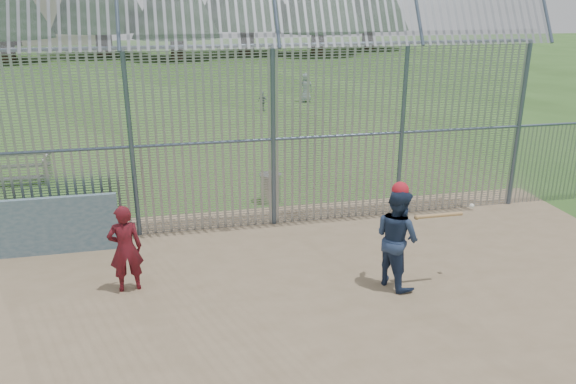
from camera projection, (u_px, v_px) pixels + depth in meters
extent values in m
plane|color=#2D511E|center=(313.00, 301.00, 9.68)|extent=(120.00, 120.00, 0.00)
cube|color=#756047|center=(320.00, 315.00, 9.21)|extent=(14.00, 10.00, 0.02)
cube|color=#38566B|center=(54.00, 226.00, 11.21)|extent=(2.50, 0.12, 1.20)
imported|color=navy|center=(397.00, 238.00, 9.90)|extent=(0.96, 1.08, 1.83)
imported|color=maroon|center=(125.00, 249.00, 9.75)|extent=(0.62, 0.45, 1.59)
imported|color=gray|center=(306.00, 87.00, 27.22)|extent=(0.74, 0.53, 1.41)
imported|color=slate|center=(263.00, 101.00, 25.22)|extent=(0.51, 0.50, 0.86)
sphere|color=red|center=(400.00, 190.00, 9.60)|extent=(0.29, 0.29, 0.29)
cylinder|color=#AA7F4C|center=(440.00, 215.00, 9.76)|extent=(0.85, 0.07, 0.07)
sphere|color=#AA7F4C|center=(417.00, 217.00, 9.67)|extent=(0.09, 0.09, 0.09)
sphere|color=white|center=(472.00, 206.00, 10.04)|extent=(0.09, 0.09, 0.09)
cylinder|color=gray|center=(270.00, 189.00, 14.16)|extent=(0.52, 0.52, 0.70)
cylinder|color=#9EA0A5|center=(270.00, 175.00, 14.04)|extent=(0.56, 0.56, 0.05)
sphere|color=#9EA0A5|center=(270.00, 173.00, 14.02)|extent=(0.10, 0.10, 0.10)
cube|color=gray|center=(47.00, 168.00, 15.86)|extent=(0.06, 0.90, 0.70)
cylinder|color=#47566B|center=(131.00, 147.00, 11.63)|extent=(0.10, 0.10, 4.00)
cylinder|color=#47566B|center=(273.00, 139.00, 12.23)|extent=(0.10, 0.10, 4.00)
cylinder|color=#47566B|center=(402.00, 133.00, 12.83)|extent=(0.10, 0.10, 4.00)
cylinder|color=#47566B|center=(519.00, 126.00, 13.44)|extent=(0.10, 0.10, 4.00)
cylinder|color=#47566B|center=(272.00, 45.00, 11.56)|extent=(12.00, 0.07, 0.07)
cylinder|color=#47566B|center=(273.00, 139.00, 12.23)|extent=(12.00, 0.06, 0.06)
cube|color=gray|center=(273.00, 139.00, 12.23)|extent=(12.00, 0.02, 4.00)
cube|color=gray|center=(276.00, 13.00, 11.00)|extent=(12.00, 0.77, 1.31)
cylinder|color=#47566B|center=(513.00, 166.00, 13.77)|extent=(0.08, 0.08, 2.00)
cylinder|color=#332319|center=(5.00, 41.00, 43.18)|extent=(1.19, 1.19, 3.06)
cylinder|color=#332319|center=(103.00, 35.00, 47.29)|extent=(1.33, 1.33, 3.42)
cylinder|color=#332319|center=(177.00, 41.00, 44.91)|extent=(1.12, 1.12, 2.88)
cylinder|color=#332319|center=(246.00, 33.00, 48.76)|extent=(1.40, 1.40, 3.60)
cylinder|color=#332319|center=(319.00, 35.00, 48.18)|extent=(1.26, 1.26, 3.24)
cylinder|color=#332319|center=(368.00, 32.00, 53.11)|extent=(1.19, 1.19, 3.06)
cube|color=#B2A58C|center=(66.00, 14.00, 59.67)|extent=(8.00, 7.00, 6.00)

